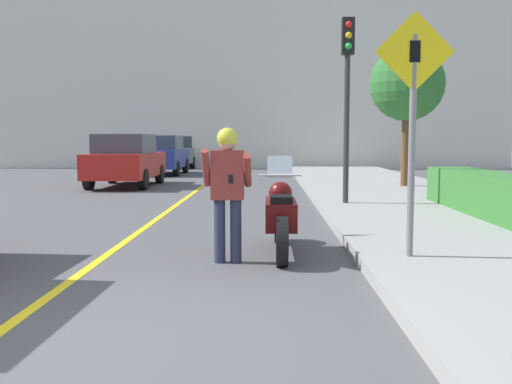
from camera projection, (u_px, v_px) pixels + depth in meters
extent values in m
plane|color=#4C4C4F|center=(62.00, 345.00, 4.22)|extent=(80.00, 80.00, 0.00)
cube|color=gray|center=(498.00, 241.00, 8.10)|extent=(4.40, 44.00, 0.16)
cube|color=yellow|center=(149.00, 224.00, 10.21)|extent=(0.12, 36.00, 0.01)
cube|color=beige|center=(239.00, 81.00, 29.69)|extent=(28.00, 1.20, 9.07)
cylinder|color=black|center=(282.00, 242.00, 6.81)|extent=(0.14, 0.60, 0.60)
cylinder|color=black|center=(279.00, 222.00, 8.40)|extent=(0.14, 0.60, 0.60)
cube|color=#510C0C|center=(281.00, 214.00, 7.58)|extent=(0.40, 1.10, 0.36)
sphere|color=#510C0C|center=(280.00, 193.00, 7.71)|extent=(0.32, 0.32, 0.32)
cube|color=black|center=(281.00, 199.00, 7.32)|extent=(0.28, 0.48, 0.10)
cylinder|color=silver|center=(280.00, 175.00, 8.08)|extent=(0.62, 0.03, 0.03)
cube|color=silver|center=(280.00, 167.00, 8.14)|extent=(0.36, 0.12, 0.31)
cylinder|color=#282D4C|center=(220.00, 231.00, 7.02)|extent=(0.14, 0.14, 0.79)
cylinder|color=#282D4C|center=(236.00, 231.00, 7.02)|extent=(0.14, 0.14, 0.79)
cube|color=maroon|center=(227.00, 175.00, 6.96)|extent=(0.40, 0.22, 0.60)
cylinder|color=maroon|center=(206.00, 168.00, 6.85)|extent=(0.09, 0.37, 0.47)
cylinder|color=maroon|center=(248.00, 171.00, 6.83)|extent=(0.09, 0.43, 0.43)
sphere|color=tan|center=(227.00, 142.00, 6.92)|extent=(0.22, 0.22, 0.22)
sphere|color=gold|center=(227.00, 138.00, 6.91)|extent=(0.26, 0.26, 0.26)
cube|color=black|center=(231.00, 179.00, 6.68)|extent=(0.06, 0.05, 0.11)
cylinder|color=slate|center=(412.00, 147.00, 6.56)|extent=(0.08, 0.08, 2.55)
cube|color=yellow|center=(415.00, 52.00, 6.44)|extent=(0.91, 0.02, 0.91)
cube|color=black|center=(415.00, 51.00, 6.43)|extent=(0.12, 0.01, 0.24)
cylinder|color=#2D2D30|center=(347.00, 112.00, 12.11)|extent=(0.12, 0.12, 3.90)
cube|color=black|center=(348.00, 36.00, 11.94)|extent=(0.26, 0.22, 0.76)
sphere|color=red|center=(349.00, 24.00, 11.80)|extent=(0.14, 0.14, 0.14)
sphere|color=gold|center=(349.00, 35.00, 11.83)|extent=(0.14, 0.14, 0.14)
sphere|color=green|center=(349.00, 46.00, 11.85)|extent=(0.14, 0.14, 0.14)
cube|color=#33702D|center=(490.00, 193.00, 10.47)|extent=(0.90, 5.00, 0.74)
cylinder|color=brown|center=(405.00, 148.00, 16.68)|extent=(0.24, 0.24, 2.21)
sphere|color=#2D6B2D|center=(407.00, 84.00, 16.51)|extent=(2.16, 2.16, 2.16)
cylinder|color=black|center=(112.00, 174.00, 19.74)|extent=(0.22, 0.64, 0.64)
cylinder|color=black|center=(160.00, 174.00, 19.71)|extent=(0.22, 0.64, 0.64)
cylinder|color=black|center=(89.00, 179.00, 17.15)|extent=(0.22, 0.64, 0.64)
cylinder|color=black|center=(143.00, 179.00, 17.12)|extent=(0.22, 0.64, 0.64)
cube|color=#B21E19|center=(126.00, 165.00, 18.40)|extent=(1.80, 4.20, 0.76)
cube|color=#38424C|center=(125.00, 144.00, 18.17)|extent=(1.58, 2.18, 0.60)
cylinder|color=black|center=(149.00, 166.00, 26.02)|extent=(0.22, 0.64, 0.64)
cylinder|color=black|center=(185.00, 166.00, 25.98)|extent=(0.22, 0.64, 0.64)
cylinder|color=black|center=(136.00, 169.00, 23.42)|extent=(0.22, 0.64, 0.64)
cylinder|color=black|center=(176.00, 169.00, 23.39)|extent=(0.22, 0.64, 0.64)
cube|color=navy|center=(162.00, 158.00, 24.67)|extent=(1.80, 4.20, 0.76)
cube|color=#38424C|center=(161.00, 143.00, 24.44)|extent=(1.58, 2.18, 0.60)
cylinder|color=black|center=(169.00, 161.00, 32.08)|extent=(0.22, 0.64, 0.64)
cylinder|color=black|center=(199.00, 161.00, 32.04)|extent=(0.22, 0.64, 0.64)
cylinder|color=black|center=(161.00, 163.00, 29.48)|extent=(0.22, 0.64, 0.64)
cylinder|color=black|center=(193.00, 163.00, 29.45)|extent=(0.22, 0.64, 0.64)
cube|color=gray|center=(180.00, 155.00, 30.73)|extent=(1.80, 4.20, 0.76)
cube|color=#38424C|center=(180.00, 142.00, 30.50)|extent=(1.58, 2.18, 0.60)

